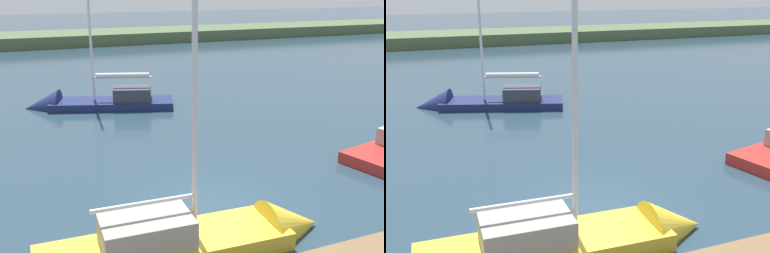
% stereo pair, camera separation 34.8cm
% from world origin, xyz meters
% --- Properties ---
extents(ground_plane, '(200.00, 200.00, 0.00)m').
position_xyz_m(ground_plane, '(0.00, 0.00, 0.00)').
color(ground_plane, '#263D4C').
extents(far_shoreline, '(180.00, 8.00, 2.40)m').
position_xyz_m(far_shoreline, '(0.00, -40.85, 0.00)').
color(far_shoreline, '#4C603D').
rests_on(far_shoreline, ground_plane).
extents(sailboat_far_left, '(7.87, 4.23, 9.24)m').
position_xyz_m(sailboat_far_left, '(1.29, -12.36, 0.14)').
color(sailboat_far_left, navy).
rests_on(sailboat_far_left, ground_plane).
extents(sailboat_inner_slip, '(7.18, 1.91, 8.87)m').
position_xyz_m(sailboat_inner_slip, '(0.96, 1.95, 0.24)').
color(sailboat_inner_slip, gold).
rests_on(sailboat_inner_slip, ground_plane).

